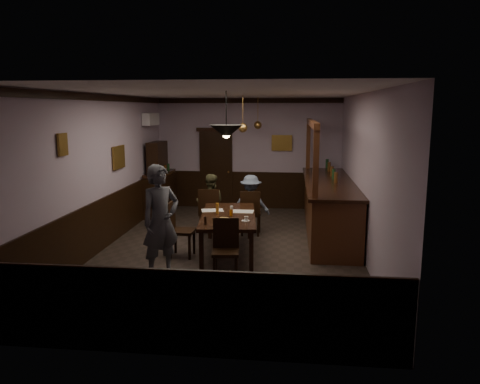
# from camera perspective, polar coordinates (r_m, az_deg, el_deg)

# --- Properties ---
(room) EXTENTS (5.01, 8.01, 3.01)m
(room) POSITION_cam_1_polar(r_m,az_deg,el_deg) (8.86, -1.33, 2.25)
(room) COLOR #2D2621
(room) RESTS_ON ground
(dining_table) EXTENTS (1.22, 2.29, 0.75)m
(dining_table) POSITION_cam_1_polar(r_m,az_deg,el_deg) (8.81, -1.44, -3.18)
(dining_table) COLOR black
(dining_table) RESTS_ON ground
(chair_far_left) EXTENTS (0.49, 0.49, 1.03)m
(chair_far_left) POSITION_cam_1_polar(r_m,az_deg,el_deg) (10.09, -3.77, -2.18)
(chair_far_left) COLOR black
(chair_far_left) RESTS_ON ground
(chair_far_right) EXTENTS (0.43, 0.43, 0.98)m
(chair_far_right) POSITION_cam_1_polar(r_m,az_deg,el_deg) (10.08, 1.30, -2.33)
(chair_far_right) COLOR black
(chair_far_right) RESTS_ON ground
(chair_near) EXTENTS (0.46, 0.46, 0.97)m
(chair_near) POSITION_cam_1_polar(r_m,az_deg,el_deg) (7.57, -1.75, -6.61)
(chair_near) COLOR black
(chair_near) RESTS_ON ground
(chair_side) EXTENTS (0.46, 0.46, 1.03)m
(chair_side) POSITION_cam_1_polar(r_m,az_deg,el_deg) (8.73, -7.63, -4.20)
(chair_side) COLOR black
(chair_side) RESTS_ON ground
(person_standing) EXTENTS (0.78, 0.79, 1.84)m
(person_standing) POSITION_cam_1_polar(r_m,az_deg,el_deg) (7.65, -9.65, -3.55)
(person_standing) COLOR #4F515A
(person_standing) RESTS_ON ground
(person_seated_left) EXTENTS (0.66, 0.53, 1.30)m
(person_seated_left) POSITION_cam_1_polar(r_m,az_deg,el_deg) (10.35, -3.66, -1.37)
(person_seated_left) COLOR brown
(person_seated_left) RESTS_ON ground
(person_seated_right) EXTENTS (0.88, 0.57, 1.28)m
(person_seated_right) POSITION_cam_1_polar(r_m,az_deg,el_deg) (10.33, 1.33, -1.44)
(person_seated_right) COLOR slate
(person_seated_right) RESTS_ON ground
(newspaper_left) EXTENTS (0.48, 0.39, 0.01)m
(newspaper_left) POSITION_cam_1_polar(r_m,az_deg,el_deg) (9.15, -3.38, -2.25)
(newspaper_left) COLOR silver
(newspaper_left) RESTS_ON dining_table
(newspaper_right) EXTENTS (0.42, 0.30, 0.01)m
(newspaper_right) POSITION_cam_1_polar(r_m,az_deg,el_deg) (9.03, 0.32, -2.39)
(newspaper_right) COLOR silver
(newspaper_right) RESTS_ON dining_table
(napkin) EXTENTS (0.16, 0.16, 0.00)m
(napkin) POSITION_cam_1_polar(r_m,az_deg,el_deg) (8.51, -1.99, -3.20)
(napkin) COLOR #DCAB51
(napkin) RESTS_ON dining_table
(saucer) EXTENTS (0.15, 0.15, 0.01)m
(saucer) POSITION_cam_1_polar(r_m,az_deg,el_deg) (8.29, 0.70, -3.53)
(saucer) COLOR white
(saucer) RESTS_ON dining_table
(coffee_cup) EXTENTS (0.09, 0.09, 0.07)m
(coffee_cup) POSITION_cam_1_polar(r_m,az_deg,el_deg) (8.28, 0.77, -3.23)
(coffee_cup) COLOR white
(coffee_cup) RESTS_ON saucer
(pastry_plate) EXTENTS (0.22, 0.22, 0.01)m
(pastry_plate) POSITION_cam_1_polar(r_m,az_deg,el_deg) (8.22, -1.70, -3.63)
(pastry_plate) COLOR white
(pastry_plate) RESTS_ON dining_table
(pastry_ring_a) EXTENTS (0.13, 0.13, 0.04)m
(pastry_ring_a) POSITION_cam_1_polar(r_m,az_deg,el_deg) (8.28, -1.96, -3.34)
(pastry_ring_a) COLOR #C68C47
(pastry_ring_a) RESTS_ON pastry_plate
(pastry_ring_b) EXTENTS (0.13, 0.13, 0.04)m
(pastry_ring_b) POSITION_cam_1_polar(r_m,az_deg,el_deg) (8.25, -1.72, -3.38)
(pastry_ring_b) COLOR #C68C47
(pastry_ring_b) RESTS_ON pastry_plate
(soda_can) EXTENTS (0.07, 0.07, 0.12)m
(soda_can) POSITION_cam_1_polar(r_m,az_deg,el_deg) (8.68, -1.10, -2.54)
(soda_can) COLOR orange
(soda_can) RESTS_ON dining_table
(beer_glass) EXTENTS (0.06, 0.06, 0.20)m
(beer_glass) POSITION_cam_1_polar(r_m,az_deg,el_deg) (8.87, -2.78, -2.00)
(beer_glass) COLOR #BF721E
(beer_glass) RESTS_ON dining_table
(water_glass) EXTENTS (0.06, 0.06, 0.15)m
(water_glass) POSITION_cam_1_polar(r_m,az_deg,el_deg) (8.85, -1.03, -2.19)
(water_glass) COLOR silver
(water_glass) RESTS_ON dining_table
(pepper_mill) EXTENTS (0.04, 0.04, 0.14)m
(pepper_mill) POSITION_cam_1_polar(r_m,az_deg,el_deg) (8.06, -4.24, -3.48)
(pepper_mill) COLOR black
(pepper_mill) RESTS_ON dining_table
(sideboard) EXTENTS (0.51, 1.42, 1.88)m
(sideboard) POSITION_cam_1_polar(r_m,az_deg,el_deg) (12.26, -9.77, 0.79)
(sideboard) COLOR black
(sideboard) RESTS_ON ground
(bar_counter) EXTENTS (1.02, 4.41, 2.47)m
(bar_counter) POSITION_cam_1_polar(r_m,az_deg,el_deg) (10.39, 10.74, -1.65)
(bar_counter) COLOR #4B2314
(bar_counter) RESTS_ON ground
(door_back) EXTENTS (0.90, 0.06, 2.10)m
(door_back) POSITION_cam_1_polar(r_m,az_deg,el_deg) (12.92, -2.94, 2.73)
(door_back) COLOR black
(door_back) RESTS_ON ground
(ac_unit) EXTENTS (0.20, 0.85, 0.30)m
(ac_unit) POSITION_cam_1_polar(r_m,az_deg,el_deg) (12.13, -10.81, 8.72)
(ac_unit) COLOR white
(ac_unit) RESTS_ON ground
(picture_left_small) EXTENTS (0.04, 0.28, 0.36)m
(picture_left_small) POSITION_cam_1_polar(r_m,az_deg,el_deg) (7.99, -20.82, 5.43)
(picture_left_small) COLOR olive
(picture_left_small) RESTS_ON ground
(picture_left_large) EXTENTS (0.04, 0.62, 0.48)m
(picture_left_large) POSITION_cam_1_polar(r_m,az_deg,el_deg) (10.22, -14.56, 4.12)
(picture_left_large) COLOR olive
(picture_left_large) RESTS_ON ground
(picture_back) EXTENTS (0.55, 0.04, 0.42)m
(picture_back) POSITION_cam_1_polar(r_m,az_deg,el_deg) (12.69, 5.12, 5.97)
(picture_back) COLOR olive
(picture_back) RESTS_ON ground
(pendant_iron) EXTENTS (0.56, 0.56, 0.77)m
(pendant_iron) POSITION_cam_1_polar(r_m,az_deg,el_deg) (7.78, -1.68, 7.37)
(pendant_iron) COLOR black
(pendant_iron) RESTS_ON ground
(pendant_brass_mid) EXTENTS (0.20, 0.20, 0.81)m
(pendant_brass_mid) POSITION_cam_1_polar(r_m,az_deg,el_deg) (10.27, 0.34, 7.82)
(pendant_brass_mid) COLOR #BF8C3F
(pendant_brass_mid) RESTS_ON ground
(pendant_brass_far) EXTENTS (0.20, 0.20, 0.81)m
(pendant_brass_far) POSITION_cam_1_polar(r_m,az_deg,el_deg) (11.97, 2.18, 8.14)
(pendant_brass_far) COLOR #BF8C3F
(pendant_brass_far) RESTS_ON ground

